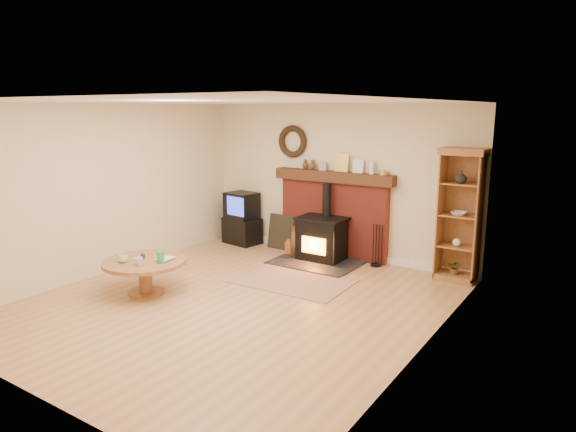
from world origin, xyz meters
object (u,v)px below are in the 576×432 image
Objects in this scene: wood_stove at (321,240)px; tv_unit at (242,219)px; coffee_table at (145,267)px; curio_cabinet at (460,215)px.

tv_unit is at bearing 173.97° from wood_stove.
wood_stove reaches higher than coffee_table.
wood_stove is at bearing -172.65° from curio_cabinet.
tv_unit reaches higher than coffee_table.
curio_cabinet reaches higher than wood_stove.
curio_cabinet reaches higher than tv_unit.
wood_stove reaches higher than tv_unit.
tv_unit is 0.50× the size of curio_cabinet.
curio_cabinet is at bearing 7.35° from wood_stove.
wood_stove is at bearing -6.03° from tv_unit.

